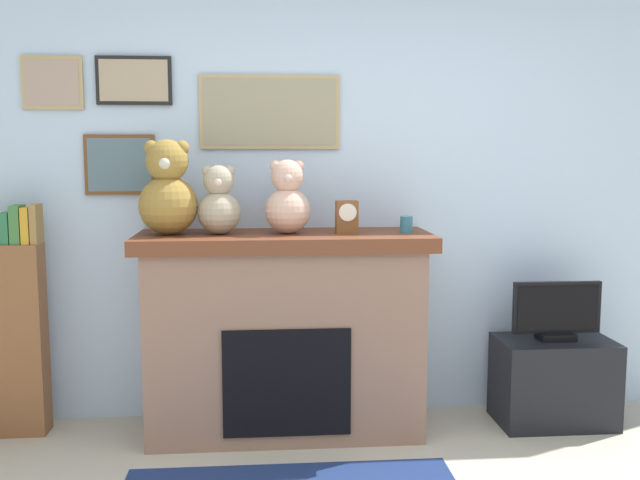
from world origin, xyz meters
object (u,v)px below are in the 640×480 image
fireplace (285,332)px  tv_stand (554,381)px  television (557,313)px  mantel_clock (347,217)px  teddy_bear_brown (219,203)px  teddy_bear_cream (168,192)px  bookshelf (11,328)px  candle_jar (406,224)px  teddy_bear_grey (288,200)px

fireplace → tv_stand: 1.58m
television → mantel_clock: 1.33m
teddy_bear_brown → tv_stand: bearing=-0.0°
television → teddy_bear_cream: bearing=180.0°
tv_stand → bookshelf: bearing=178.1°
mantel_clock → fireplace: bearing=176.8°
candle_jar → television: bearing=-0.2°
tv_stand → television: (0.00, -0.00, 0.40)m
mantel_clock → teddy_bear_grey: teddy_bear_grey is taller
teddy_bear_cream → teddy_bear_brown: bearing=0.0°
fireplace → teddy_bear_brown: (-0.35, -0.02, 0.72)m
teddy_bear_grey → teddy_bear_cream: bearing=-180.0°
candle_jar → teddy_bear_cream: bearing=-180.0°
mantel_clock → teddy_bear_cream: size_ratio=0.35×
teddy_bear_cream → television: bearing=-0.0°
teddy_bear_brown → mantel_clock: bearing=-0.1°
candle_jar → teddy_bear_cream: teddy_bear_cream is taller
bookshelf → television: (3.05, -0.10, 0.05)m
fireplace → tv_stand: fireplace is taller
tv_stand → mantel_clock: bearing=-180.0°
television → teddy_bear_cream: 2.28m
tv_stand → mantel_clock: 1.54m
mantel_clock → teddy_bear_brown: size_ratio=0.47×
bookshelf → teddy_bear_brown: (1.15, -0.10, 0.69)m
teddy_bear_cream → candle_jar: bearing=0.0°
fireplace → bookshelf: (-1.50, 0.08, 0.03)m
teddy_bear_grey → mantel_clock: bearing=-0.1°
fireplace → tv_stand: (1.55, -0.02, -0.32)m
fireplace → teddy_bear_grey: teddy_bear_grey is taller
fireplace → television: fireplace is taller
tv_stand → candle_jar: bearing=179.9°
candle_jar → teddy_bear_brown: 1.03m
tv_stand → mantel_clock: (-1.21, -0.00, 0.96)m
teddy_bear_cream → teddy_bear_grey: bearing=0.0°
bookshelf → teddy_bear_grey: (1.52, -0.10, 0.70)m
teddy_bear_grey → fireplace: bearing=135.1°
candle_jar → teddy_bear_brown: teddy_bear_brown is taller
tv_stand → television: bearing=-90.0°
teddy_bear_brown → bookshelf: bearing=175.1°
teddy_bear_cream → teddy_bear_grey: 0.64m
teddy_bear_cream → teddy_bear_brown: size_ratio=1.36×
candle_jar → mantel_clock: mantel_clock is taller
candle_jar → tv_stand: bearing=-0.1°
fireplace → teddy_bear_grey: size_ratio=3.99×
bookshelf → teddy_bear_brown: size_ratio=3.42×
mantel_clock → teddy_bear_cream: 0.97m
bookshelf → mantel_clock: size_ratio=7.23×
candle_jar → teddy_bear_brown: (-1.02, -0.00, 0.12)m
mantel_clock → teddy_bear_cream: bearing=180.0°
mantel_clock → teddy_bear_brown: teddy_bear_brown is taller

